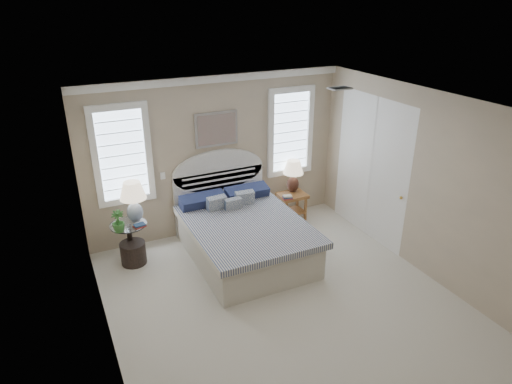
% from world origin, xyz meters
% --- Properties ---
extents(floor, '(4.50, 5.00, 0.01)m').
position_xyz_m(floor, '(0.00, 0.00, 0.00)').
color(floor, beige).
rests_on(floor, ground).
extents(ceiling, '(4.50, 5.00, 0.01)m').
position_xyz_m(ceiling, '(0.00, 0.00, 2.70)').
color(ceiling, silver).
rests_on(ceiling, wall_back).
extents(wall_back, '(4.50, 0.02, 2.70)m').
position_xyz_m(wall_back, '(0.00, 2.50, 1.35)').
color(wall_back, '#C5B094').
rests_on(wall_back, floor).
extents(wall_left, '(0.02, 5.00, 2.70)m').
position_xyz_m(wall_left, '(-2.25, 0.00, 1.35)').
color(wall_left, '#C5B094').
rests_on(wall_left, floor).
extents(wall_right, '(0.02, 5.00, 2.70)m').
position_xyz_m(wall_right, '(2.25, 0.00, 1.35)').
color(wall_right, '#C5B094').
rests_on(wall_right, floor).
extents(crown_molding, '(4.50, 0.08, 0.12)m').
position_xyz_m(crown_molding, '(0.00, 2.46, 2.64)').
color(crown_molding, white).
rests_on(crown_molding, wall_back).
extents(hvac_vent, '(0.30, 0.20, 0.02)m').
position_xyz_m(hvac_vent, '(1.20, 0.80, 2.68)').
color(hvac_vent, '#B2B2B2').
rests_on(hvac_vent, ceiling).
extents(switch_plate, '(0.08, 0.01, 0.12)m').
position_xyz_m(switch_plate, '(-0.95, 2.48, 1.15)').
color(switch_plate, white).
rests_on(switch_plate, wall_back).
extents(window_left, '(0.90, 0.06, 1.60)m').
position_xyz_m(window_left, '(-1.55, 2.48, 1.60)').
color(window_left, silver).
rests_on(window_left, wall_back).
extents(window_right, '(0.90, 0.06, 1.60)m').
position_xyz_m(window_right, '(1.40, 2.48, 1.60)').
color(window_right, silver).
rests_on(window_right, wall_back).
extents(painting, '(0.74, 0.04, 0.58)m').
position_xyz_m(painting, '(0.00, 2.46, 1.82)').
color(painting, silver).
rests_on(painting, wall_back).
extents(closet_door, '(0.02, 1.80, 2.40)m').
position_xyz_m(closet_door, '(2.23, 1.20, 1.20)').
color(closet_door, white).
rests_on(closet_door, floor).
extents(bed, '(1.72, 2.28, 1.47)m').
position_xyz_m(bed, '(0.00, 1.46, 0.39)').
color(bed, beige).
rests_on(bed, floor).
extents(side_table_left, '(0.56, 0.56, 0.63)m').
position_xyz_m(side_table_left, '(-1.65, 2.05, 0.39)').
color(side_table_left, black).
rests_on(side_table_left, floor).
extents(nightstand_right, '(0.50, 0.40, 0.53)m').
position_xyz_m(nightstand_right, '(1.30, 2.15, 0.39)').
color(nightstand_right, '#9F6234').
rests_on(nightstand_right, floor).
extents(floor_pot, '(0.52, 0.52, 0.35)m').
position_xyz_m(floor_pot, '(-1.64, 1.94, 0.18)').
color(floor_pot, black).
rests_on(floor_pot, floor).
extents(lamp_left, '(0.49, 0.49, 0.66)m').
position_xyz_m(lamp_left, '(-1.52, 2.12, 1.03)').
color(lamp_left, silver).
rests_on(lamp_left, side_table_left).
extents(lamp_right, '(0.48, 0.48, 0.60)m').
position_xyz_m(lamp_right, '(1.37, 2.27, 0.90)').
color(lamp_right, black).
rests_on(lamp_right, nightstand_right).
extents(potted_plant, '(0.23, 0.23, 0.34)m').
position_xyz_m(potted_plant, '(-1.81, 1.87, 0.80)').
color(potted_plant, '#3B7E32').
rests_on(potted_plant, side_table_left).
extents(books_left, '(0.20, 0.16, 0.05)m').
position_xyz_m(books_left, '(-1.51, 1.88, 0.65)').
color(books_left, '#A02E28').
rests_on(books_left, side_table_left).
extents(books_right, '(0.19, 0.15, 0.07)m').
position_xyz_m(books_right, '(1.11, 2.00, 0.56)').
color(books_right, '#A02E28').
rests_on(books_right, nightstand_right).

